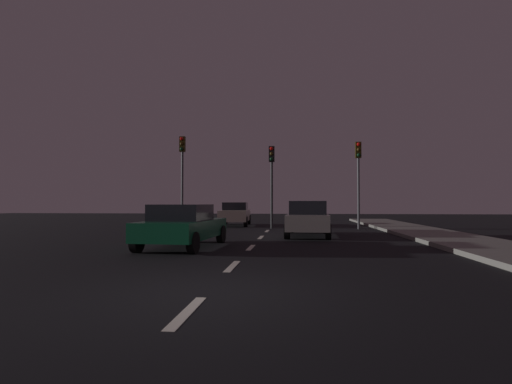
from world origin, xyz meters
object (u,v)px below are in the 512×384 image
at_px(traffic_signal_right, 358,168).
at_px(car_stopped_ahead, 308,218).
at_px(traffic_signal_center, 272,171).
at_px(car_oncoming_far, 235,214).
at_px(car_adjacent_lane, 183,225).
at_px(traffic_signal_left, 182,164).

bearing_deg(traffic_signal_right, car_stopped_ahead, -121.22).
distance_m(traffic_signal_center, car_oncoming_far, 4.52).
xyz_separation_m(car_stopped_ahead, car_adjacent_lane, (-4.24, -4.83, -0.05)).
height_order(traffic_signal_left, traffic_signal_right, traffic_signal_left).
bearing_deg(traffic_signal_right, traffic_signal_center, -180.00).
height_order(traffic_signal_center, traffic_signal_right, traffic_signal_right).
height_order(traffic_signal_left, car_oncoming_far, traffic_signal_left).
distance_m(traffic_signal_left, car_oncoming_far, 4.87).
height_order(traffic_signal_left, traffic_signal_center, traffic_signal_left).
distance_m(traffic_signal_left, car_adjacent_lane, 10.62).
relative_size(traffic_signal_center, car_adjacent_lane, 1.08).
bearing_deg(traffic_signal_center, car_oncoming_far, 132.80).
relative_size(traffic_signal_right, car_adjacent_lane, 1.11).
relative_size(car_stopped_ahead, car_oncoming_far, 1.07).
xyz_separation_m(traffic_signal_right, car_stopped_ahead, (-2.98, -4.92, -2.65)).
height_order(traffic_signal_right, car_oncoming_far, traffic_signal_right).
bearing_deg(car_stopped_ahead, car_oncoming_far, 120.02).
xyz_separation_m(traffic_signal_center, car_adjacent_lane, (-2.34, -9.76, -2.59)).
bearing_deg(car_stopped_ahead, traffic_signal_left, 145.46).
relative_size(traffic_signal_right, car_stopped_ahead, 1.10).
height_order(car_stopped_ahead, car_oncoming_far, car_stopped_ahead).
xyz_separation_m(traffic_signal_center, traffic_signal_right, (4.88, 0.00, 0.11)).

